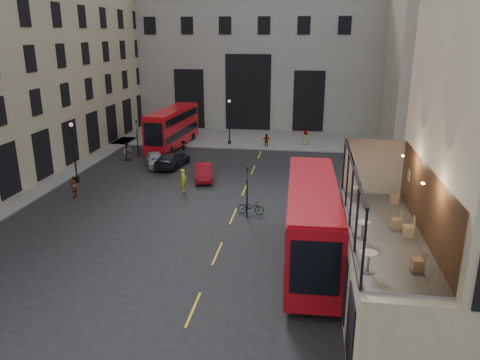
# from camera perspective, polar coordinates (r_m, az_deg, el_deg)

# --- Properties ---
(ground) EXTENTS (140.00, 140.00, 0.00)m
(ground) POSITION_cam_1_polar(r_m,az_deg,el_deg) (23.03, -0.69, -15.89)
(ground) COLOR black
(ground) RESTS_ON ground
(host_frontage) EXTENTS (3.00, 11.00, 4.50)m
(host_frontage) POSITION_cam_1_polar(r_m,az_deg,el_deg) (21.92, 16.69, -11.70)
(host_frontage) COLOR #BBB18C
(host_frontage) RESTS_ON ground
(cafe_floor) EXTENTS (3.00, 10.00, 0.10)m
(cafe_floor) POSITION_cam_1_polar(r_m,az_deg,el_deg) (20.92, 17.24, -6.18)
(cafe_floor) COLOR slate
(cafe_floor) RESTS_ON host_frontage
(gateway) EXTENTS (35.00, 10.60, 18.00)m
(gateway) POSITION_cam_1_polar(r_m,az_deg,el_deg) (67.51, 1.57, 14.77)
(gateway) COLOR #9D9B92
(gateway) RESTS_ON ground
(building_right) EXTENTS (16.60, 18.60, 20.00)m
(building_right) POSITION_cam_1_polar(r_m,az_deg,el_deg) (61.36, 25.19, 13.83)
(building_right) COLOR #A99C88
(building_right) RESTS_ON ground
(pavement_far) EXTENTS (40.00, 12.00, 0.12)m
(pavement_far) POSITION_cam_1_polar(r_m,az_deg,el_deg) (59.05, -0.64, 5.23)
(pavement_far) COLOR slate
(pavement_far) RESTS_ON ground
(traffic_light_near) EXTENTS (0.16, 0.20, 3.80)m
(traffic_light_near) POSITION_cam_1_polar(r_m,az_deg,el_deg) (32.87, 0.87, -0.63)
(traffic_light_near) COLOR black
(traffic_light_near) RESTS_ON ground
(traffic_light_far) EXTENTS (0.16, 0.20, 3.80)m
(traffic_light_far) POSITION_cam_1_polar(r_m,az_deg,el_deg) (51.35, -12.45, 5.63)
(traffic_light_far) COLOR black
(traffic_light_far) RESTS_ON ground
(street_lamp_a) EXTENTS (0.36, 0.36, 5.33)m
(street_lamp_a) POSITION_cam_1_polar(r_m,az_deg,el_deg) (43.30, -19.53, 2.79)
(street_lamp_a) COLOR black
(street_lamp_a) RESTS_ON ground
(street_lamp_b) EXTENTS (0.36, 0.36, 5.33)m
(street_lamp_b) POSITION_cam_1_polar(r_m,az_deg,el_deg) (54.71, -1.31, 6.73)
(street_lamp_b) COLOR black
(street_lamp_b) RESTS_ON ground
(bus_near) EXTENTS (3.02, 11.95, 4.74)m
(bus_near) POSITION_cam_1_polar(r_m,az_deg,el_deg) (26.57, 8.73, -4.82)
(bus_near) COLOR #AB0B15
(bus_near) RESTS_ON ground
(bus_far) EXTENTS (3.39, 11.24, 4.42)m
(bus_far) POSITION_cam_1_polar(r_m,az_deg,el_deg) (54.27, -8.22, 6.56)
(bus_far) COLOR red
(bus_far) RESTS_ON ground
(car_a) EXTENTS (3.11, 4.41, 1.39)m
(car_a) POSITION_cam_1_polar(r_m,az_deg,el_deg) (46.89, -10.29, 2.47)
(car_a) COLOR #A1A4A9
(car_a) RESTS_ON ground
(car_b) EXTENTS (2.48, 4.54, 1.42)m
(car_b) POSITION_cam_1_polar(r_m,az_deg,el_deg) (42.08, -4.49, 0.98)
(car_b) COLOR maroon
(car_b) RESTS_ON ground
(car_c) EXTENTS (2.81, 5.39, 1.49)m
(car_c) POSITION_cam_1_polar(r_m,az_deg,el_deg) (46.44, -8.26, 2.49)
(car_c) COLOR black
(car_c) RESTS_ON ground
(bicycle) EXTENTS (1.97, 0.82, 1.01)m
(bicycle) POSITION_cam_1_polar(r_m,az_deg,el_deg) (34.17, 1.31, -3.32)
(bicycle) COLOR gray
(bicycle) RESTS_ON ground
(cyclist) EXTENTS (0.46, 0.70, 1.89)m
(cyclist) POSITION_cam_1_polar(r_m,az_deg,el_deg) (39.18, -6.89, -0.00)
(cyclist) COLOR yellow
(cyclist) RESTS_ON ground
(pedestrian_a) EXTENTS (1.09, 0.94, 1.96)m
(pedestrian_a) POSITION_cam_1_polar(r_m,az_deg,el_deg) (49.32, -13.56, 3.34)
(pedestrian_a) COLOR gray
(pedestrian_a) RESTS_ON ground
(pedestrian_b) EXTENTS (1.13, 1.02, 1.52)m
(pedestrian_b) POSITION_cam_1_polar(r_m,az_deg,el_deg) (50.98, -6.89, 3.92)
(pedestrian_b) COLOR gray
(pedestrian_b) RESTS_ON ground
(pedestrian_c) EXTENTS (1.04, 0.70, 1.65)m
(pedestrian_c) POSITION_cam_1_polar(r_m,az_deg,el_deg) (53.80, 3.24, 4.81)
(pedestrian_c) COLOR gray
(pedestrian_c) RESTS_ON ground
(pedestrian_d) EXTENTS (0.93, 1.03, 1.77)m
(pedestrian_d) POSITION_cam_1_polar(r_m,az_deg,el_deg) (55.26, 7.95, 5.07)
(pedestrian_d) COLOR gray
(pedestrian_d) RESTS_ON ground
(pedestrian_e) EXTENTS (0.47, 0.67, 1.76)m
(pedestrian_e) POSITION_cam_1_polar(r_m,az_deg,el_deg) (39.61, -19.60, -0.83)
(pedestrian_e) COLOR gray
(pedestrian_e) RESTS_ON ground
(cafe_table_near) EXTENTS (0.61, 0.61, 0.76)m
(cafe_table_near) POSITION_cam_1_polar(r_m,az_deg,el_deg) (17.24, 15.41, -9.25)
(cafe_table_near) COLOR silver
(cafe_table_near) RESTS_ON cafe_floor
(cafe_table_mid) EXTENTS (0.58, 0.58, 0.73)m
(cafe_table_mid) POSITION_cam_1_polar(r_m,az_deg,el_deg) (19.82, 14.72, -5.62)
(cafe_table_mid) COLOR white
(cafe_table_mid) RESTS_ON cafe_floor
(cafe_table_far) EXTENTS (0.60, 0.60, 0.75)m
(cafe_table_far) POSITION_cam_1_polar(r_m,az_deg,el_deg) (24.04, 14.08, -1.39)
(cafe_table_far) COLOR silver
(cafe_table_far) RESTS_ON cafe_floor
(cafe_chair_a) EXTENTS (0.42, 0.42, 0.80)m
(cafe_chair_a) POSITION_cam_1_polar(r_m,az_deg,el_deg) (18.00, 20.87, -9.54)
(cafe_chair_a) COLOR tan
(cafe_chair_a) RESTS_ON cafe_floor
(cafe_chair_b) EXTENTS (0.45, 0.45, 0.86)m
(cafe_chair_b) POSITION_cam_1_polar(r_m,az_deg,el_deg) (20.70, 19.86, -5.77)
(cafe_chair_b) COLOR #D6B17B
(cafe_chair_b) RESTS_ON cafe_floor
(cafe_chair_c) EXTENTS (0.43, 0.43, 0.78)m
(cafe_chair_c) POSITION_cam_1_polar(r_m,az_deg,el_deg) (21.37, 18.55, -4.97)
(cafe_chair_c) COLOR tan
(cafe_chair_c) RESTS_ON cafe_floor
(cafe_chair_d) EXTENTS (0.42, 0.42, 0.76)m
(cafe_chair_d) POSITION_cam_1_polar(r_m,az_deg,el_deg) (24.36, 18.32, -2.18)
(cafe_chair_d) COLOR tan
(cafe_chair_d) RESTS_ON cafe_floor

